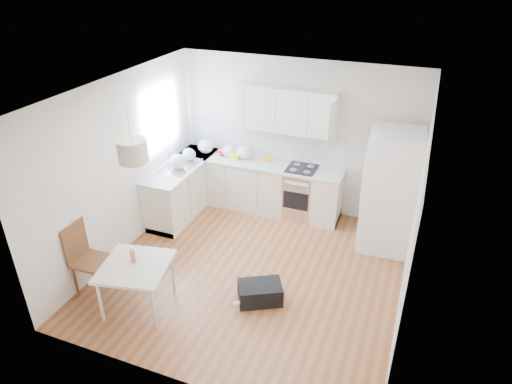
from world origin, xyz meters
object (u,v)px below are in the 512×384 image
refrigerator (391,191)px  gym_bag (260,293)px  dining_table (135,269)px  dining_chair (92,260)px

refrigerator → gym_bag: 2.59m
dining_table → gym_bag: size_ratio=1.72×
refrigerator → dining_chair: bearing=-146.6°
dining_table → gym_bag: bearing=13.0°
gym_bag → dining_chair: bearing=167.3°
dining_chair → gym_bag: bearing=13.0°
refrigerator → dining_table: size_ratio=1.89×
refrigerator → dining_table: bearing=-139.7°
refrigerator → dining_chair: size_ratio=1.81×
dining_chair → refrigerator: bearing=33.9°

